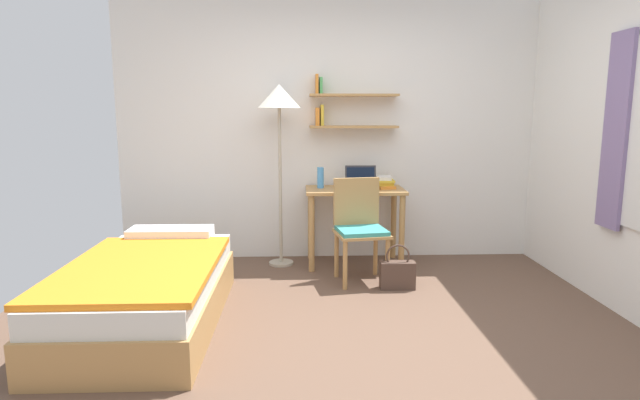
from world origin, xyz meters
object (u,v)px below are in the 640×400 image
at_px(laptop, 361,183).
at_px(book_stack, 384,182).
at_px(handbag, 397,274).
at_px(standing_lamp, 279,106).
at_px(water_bottle, 320,178).
at_px(bed, 148,291).
at_px(desk, 355,204).
at_px(desk_chair, 360,225).

height_order(laptop, book_stack, laptop).
bearing_deg(handbag, standing_lamp, 143.07).
distance_m(water_bottle, handbag, 1.25).
height_order(laptop, handbag, laptop).
xyz_separation_m(bed, desk, (1.62, 1.42, 0.36)).
height_order(bed, desk, desk).
bearing_deg(handbag, laptop, 106.82).
distance_m(desk, standing_lamp, 1.19).
relative_size(book_stack, handbag, 0.66).
height_order(desk, book_stack, book_stack).
relative_size(standing_lamp, book_stack, 6.85).
xyz_separation_m(standing_lamp, book_stack, (1.02, 0.03, -0.74)).
distance_m(bed, desk_chair, 1.88).
relative_size(desk_chair, handbag, 2.34).
distance_m(bed, book_stack, 2.48).
height_order(bed, handbag, bed).
xyz_separation_m(standing_lamp, laptop, (0.79, 0.00, -0.74)).
xyz_separation_m(desk, book_stack, (0.29, 0.05, 0.21)).
height_order(desk, desk_chair, desk_chair).
bearing_deg(handbag, desk, 111.56).
relative_size(desk, handbag, 2.45).
bearing_deg(water_bottle, standing_lamp, -175.39).
xyz_separation_m(desk_chair, book_stack, (0.30, 0.54, 0.31)).
bearing_deg(desk, water_bottle, 170.97).
height_order(desk, water_bottle, water_bottle).
relative_size(desk_chair, water_bottle, 4.45).
distance_m(desk, desk_chair, 0.50).
height_order(water_bottle, handbag, water_bottle).
bearing_deg(book_stack, water_bottle, 179.74).
height_order(desk, handbag, desk).
distance_m(desk, handbag, 0.93).
bearing_deg(water_bottle, desk, -9.03).
bearing_deg(standing_lamp, book_stack, 1.62).
bearing_deg(desk_chair, bed, -149.85).
distance_m(laptop, water_bottle, 0.40).
distance_m(desk, laptop, 0.22).
xyz_separation_m(desk, handbag, (0.29, -0.75, -0.47)).
height_order(desk, standing_lamp, standing_lamp).
bearing_deg(water_bottle, bed, -130.99).
relative_size(bed, laptop, 6.00).
relative_size(desk_chair, laptop, 2.95).
xyz_separation_m(desk_chair, laptop, (0.07, 0.51, 0.31)).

